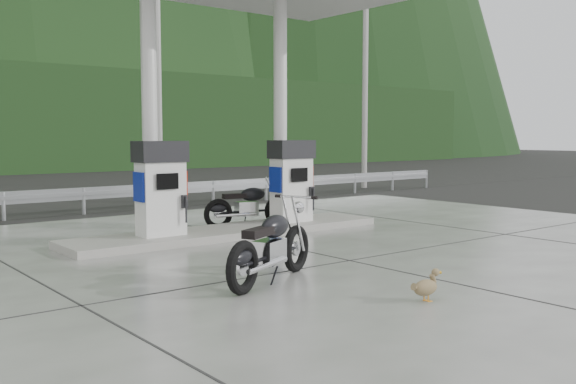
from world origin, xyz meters
TOP-DOWN VIEW (x-y plane):
  - ground at (0.00, 0.00)m, footprint 160.00×160.00m
  - forecourt_apron at (0.00, 0.00)m, footprint 18.00×14.00m
  - pump_island at (0.00, 2.50)m, footprint 7.00×1.40m
  - gas_pump_left at (-1.60, 2.50)m, footprint 0.95×0.55m
  - gas_pump_right at (1.60, 2.50)m, footprint 0.95×0.55m
  - canopy_column_left at (-1.60, 2.90)m, footprint 0.30×0.30m
  - canopy_column_right at (1.60, 2.90)m, footprint 0.30×0.30m
  - guardrail at (0.00, 8.00)m, footprint 26.00×0.16m
  - road at (0.00, 11.50)m, footprint 60.00×7.00m
  - utility_pole_b at (2.00, 9.50)m, footprint 0.22×0.22m
  - utility_pole_c at (11.00, 9.50)m, footprint 0.22×0.22m
  - motorcycle_left at (-1.94, -1.42)m, footprint 2.22×1.50m
  - motorcycle_right at (0.99, 3.29)m, footprint 2.09×0.98m
  - duck at (-1.09, -3.46)m, footprint 0.47×0.14m

SIDE VIEW (x-z plane):
  - ground at x=0.00m, z-range 0.00..0.00m
  - road at x=0.00m, z-range 0.00..0.01m
  - forecourt_apron at x=0.00m, z-range 0.00..0.02m
  - pump_island at x=0.00m, z-range 0.02..0.17m
  - duck at x=-1.09m, z-range 0.02..0.36m
  - motorcycle_right at x=0.99m, z-range 0.02..0.97m
  - motorcycle_left at x=-1.94m, z-range 0.02..1.03m
  - guardrail at x=0.00m, z-range 0.00..1.42m
  - gas_pump_left at x=-1.60m, z-range 0.17..1.97m
  - gas_pump_right at x=1.60m, z-range 0.17..1.97m
  - canopy_column_left at x=-1.60m, z-range 0.17..5.17m
  - canopy_column_right at x=1.60m, z-range 0.17..5.17m
  - utility_pole_b at x=2.00m, z-range 0.00..8.00m
  - utility_pole_c at x=11.00m, z-range 0.00..8.00m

